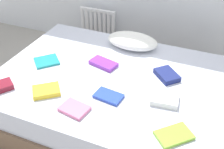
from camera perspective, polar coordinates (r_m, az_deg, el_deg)
ground_plane at (r=2.70m, az=-0.41°, el=-8.88°), size 8.00×8.00×0.00m
bed at (r=2.53m, az=-0.44°, el=-4.90°), size 2.00×1.50×0.50m
radiator at (r=3.65m, az=-3.00°, el=10.28°), size 0.48×0.04×0.45m
pillow at (r=2.77m, az=4.32°, el=7.06°), size 0.52×0.31×0.14m
textbook_navy at (r=2.39m, az=11.46°, el=-0.10°), size 0.26×0.26×0.05m
textbook_teal at (r=2.62m, az=-13.58°, el=2.74°), size 0.28×0.28×0.02m
textbook_blue at (r=2.14m, az=-0.73°, el=-4.56°), size 0.23×0.16×0.03m
textbook_maroon at (r=2.39m, az=-22.33°, el=-2.33°), size 0.21×0.22×0.05m
textbook_yellow at (r=2.24m, az=-13.64°, el=-3.34°), size 0.26×0.25×0.04m
textbook_white at (r=2.14m, az=11.02°, el=-5.01°), size 0.23×0.20×0.05m
textbook_purple at (r=2.50m, az=-1.82°, el=2.34°), size 0.28×0.19×0.04m
textbook_lime at (r=1.89m, az=12.90°, el=-12.34°), size 0.28×0.28×0.02m
textbook_pink at (r=2.05m, az=-7.90°, el=-7.13°), size 0.23×0.18×0.03m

